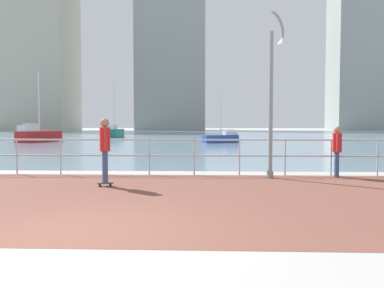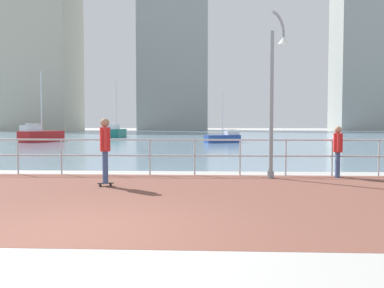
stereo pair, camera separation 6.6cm
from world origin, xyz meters
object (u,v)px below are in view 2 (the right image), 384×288
(skateboarder, at_px, (105,146))
(sailboat_ivory, at_px, (41,135))
(sailboat_blue, at_px, (224,138))
(lamppost, at_px, (275,86))
(bystander, at_px, (338,148))
(sailboat_gray, at_px, (116,132))

(skateboarder, relative_size, sailboat_ivory, 0.28)
(sailboat_blue, bearing_deg, skateboarder, -99.12)
(sailboat_blue, distance_m, sailboat_ivory, 16.31)
(lamppost, xyz_separation_m, skateboarder, (-4.56, -1.88, -1.65))
(sailboat_blue, bearing_deg, sailboat_ivory, 176.22)
(lamppost, distance_m, sailboat_ivory, 28.67)
(bystander, xyz_separation_m, sailboat_blue, (-2.62, 21.78, -0.47))
(lamppost, bearing_deg, sailboat_gray, 110.40)
(sailboat_blue, xyz_separation_m, sailboat_ivory, (-16.27, 1.07, 0.19))
(sailboat_blue, bearing_deg, sailboat_gray, 132.99)
(sailboat_ivory, bearing_deg, skateboarder, -63.39)
(skateboarder, bearing_deg, sailboat_blue, 80.88)
(sailboat_ivory, bearing_deg, lamppost, -53.49)
(skateboarder, xyz_separation_m, sailboat_ivory, (-12.45, 24.86, -0.44))
(sailboat_ivory, relative_size, sailboat_gray, 0.97)
(skateboarder, bearing_deg, sailboat_gray, 102.95)
(lamppost, xyz_separation_m, bystander, (1.88, 0.13, -1.80))
(lamppost, distance_m, bystander, 2.60)
(sailboat_blue, height_order, sailboat_ivory, sailboat_ivory)
(sailboat_ivory, bearing_deg, sailboat_blue, -3.78)
(bystander, height_order, sailboat_ivory, sailboat_ivory)
(bystander, bearing_deg, lamppost, -176.07)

